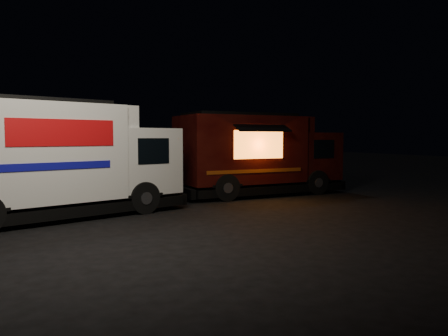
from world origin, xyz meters
The scene contains 3 objects.
ground centered at (0.00, 0.00, 0.00)m, with size 80.00×80.00×0.00m, color black.
white_truck centered at (-3.18, 0.86, 1.57)m, with size 6.94×2.37×3.15m, color white, non-canonical shape.
red_truck centered at (4.10, 2.79, 1.52)m, with size 6.55×2.41×3.05m, color #390E0A, non-canonical shape.
Camera 1 is at (-4.02, -11.69, 2.16)m, focal length 35.00 mm.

